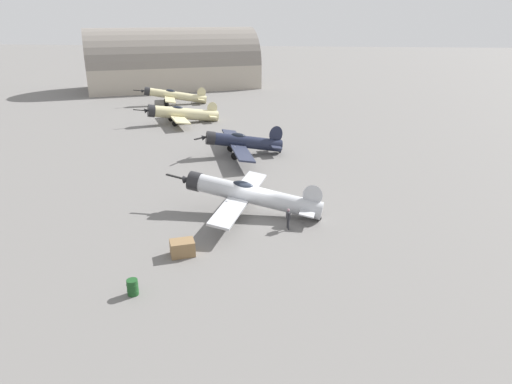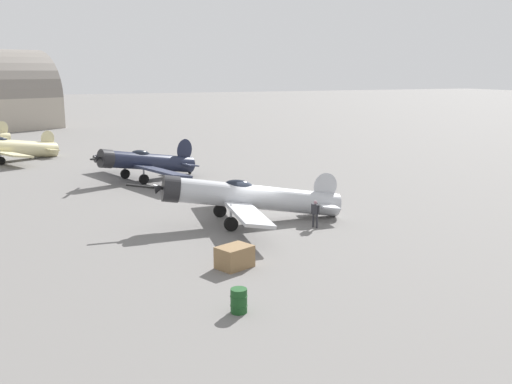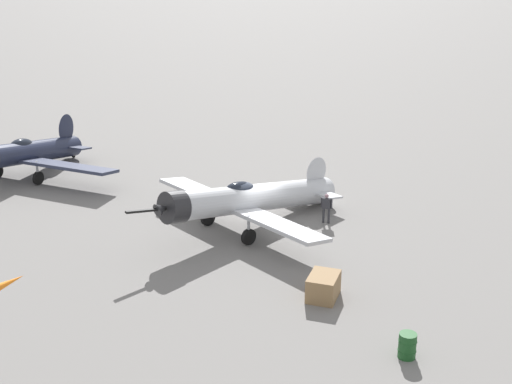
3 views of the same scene
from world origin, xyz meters
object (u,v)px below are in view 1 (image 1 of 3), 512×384
Objects in this scene: airplane_mid_apron at (241,142)px; airplane_far_line at (181,114)px; airplane_outer_stand at (174,95)px; equipment_crate at (182,248)px; fuel_drum at (133,287)px; ground_crew_mechanic at (288,217)px; airplane_foreground at (249,195)px.

airplane_far_line is at bearing -71.66° from airplane_mid_apron.
equipment_crate is at bearing 88.44° from airplane_outer_stand.
equipment_crate reaches higher than fuel_drum.
fuel_drum is (13.07, -56.71, -1.09)m from airplane_outer_stand.
airplane_outer_stand is 52.03m from ground_crew_mechanic.
airplane_foreground is 1.13× the size of airplane_far_line.
equipment_crate is (-6.63, -4.55, -0.46)m from ground_crew_mechanic.
airplane_outer_stand is (-15.52, 29.14, 0.06)m from airplane_mid_apron.
airplane_outer_stand is 6.35× the size of equipment_crate.
airplane_foreground is 48.41m from airplane_outer_stand.
fuel_drum is (-1.62, -4.71, -0.04)m from equipment_crate.
equipment_crate is at bearing 71.03° from fuel_drum.
airplane_outer_stand is at bearing -59.75° from airplane_foreground.
ground_crew_mechanic is at bearing 148.02° from airplane_foreground.
airplane_foreground is 7.96× the size of ground_crew_mechanic.
airplane_foreground is 15.94m from airplane_mid_apron.
airplane_outer_stand is at bearing 105.78° from equipment_crate.
equipment_crate is at bearing 70.97° from airplane_mid_apron.
airplane_mid_apron is 19.23m from ground_crew_mechanic.
airplane_foreground is 0.97× the size of airplane_mid_apron.
airplane_mid_apron is 27.70m from fuel_drum.
fuel_drum is (-2.45, -27.58, -1.03)m from airplane_mid_apron.
equipment_crate is (9.76, -37.82, -0.88)m from airplane_far_line.
airplane_outer_stand is 54.05m from equipment_crate.
airplane_foreground is 8.05m from equipment_crate.
equipment_crate is 4.98m from fuel_drum.
airplane_far_line reaches higher than equipment_crate.
equipment_crate is at bearing -164.87° from ground_crew_mechanic.
ground_crew_mechanic is (21.32, -47.46, -0.60)m from airplane_outer_stand.
airplane_outer_stand is (-4.93, 14.18, 0.18)m from airplane_far_line.
airplane_far_line is at bearing 96.91° from ground_crew_mechanic.
equipment_crate is at bearing 71.89° from airplane_foreground.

